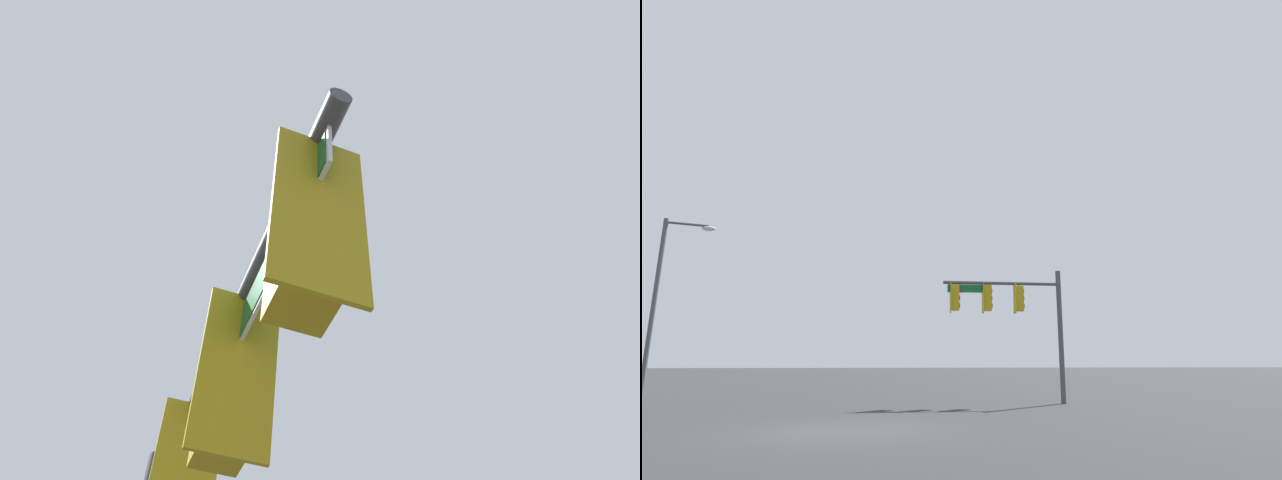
{
  "view_description": "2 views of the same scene",
  "coord_description": "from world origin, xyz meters",
  "views": [
    {
      "loc": [
        -2.17,
        -8.51,
        1.83
      ],
      "look_at": [
        -6.74,
        -6.31,
        7.94
      ],
      "focal_mm": 35.0,
      "sensor_mm": 36.0,
      "label": 1
    },
    {
      "loc": [
        -0.68,
        13.75,
        1.65
      ],
      "look_at": [
        -4.55,
        -8.38,
        7.23
      ],
      "focal_mm": 28.0,
      "sensor_mm": 36.0,
      "label": 2
    }
  ],
  "objects": [
    {
      "name": "signal_pole_near",
      "position": [
        -6.58,
        -7.51,
        4.05
      ],
      "size": [
        5.28,
        0.7,
        5.71
      ],
      "color": "#47474C",
      "rests_on": "ground_plane"
    },
    {
      "name": "ground_plane",
      "position": [
        0.0,
        0.0,
        0.0
      ],
      "size": [
        400.0,
        400.0,
        0.0
      ],
      "primitive_type": "plane",
      "color": "#2D2D30"
    },
    {
      "name": "street_lamp",
      "position": [
        7.66,
        -7.68,
        4.28
      ],
      "size": [
        1.91,
        0.59,
        7.42
      ],
      "color": "#4C4C51",
      "rests_on": "ground_plane"
    }
  ]
}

